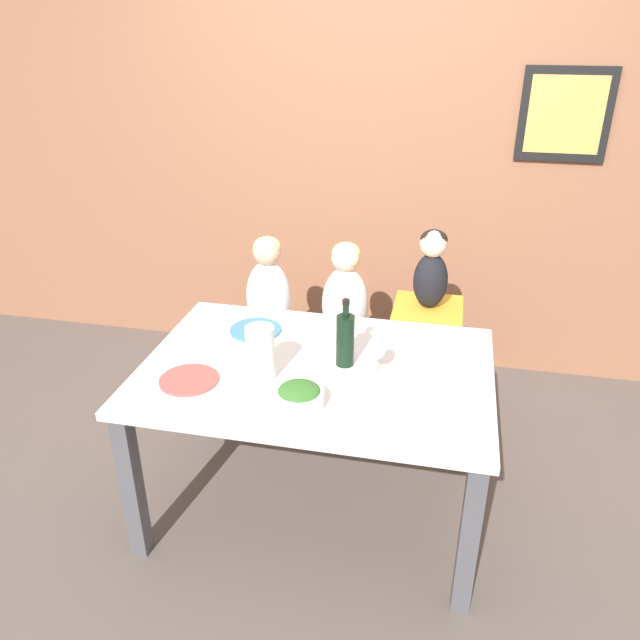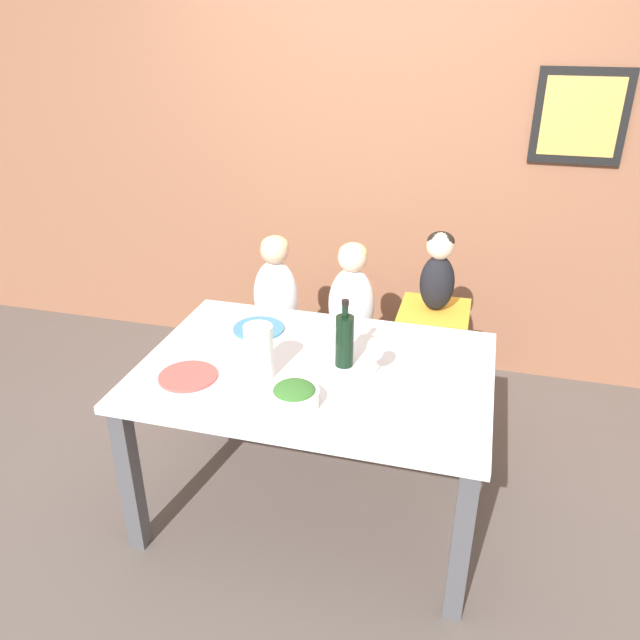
{
  "view_description": "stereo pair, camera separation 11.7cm",
  "coord_description": "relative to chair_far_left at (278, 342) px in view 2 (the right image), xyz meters",
  "views": [
    {
      "loc": [
        0.49,
        -2.18,
        2.06
      ],
      "look_at": [
        0.0,
        0.07,
        0.91
      ],
      "focal_mm": 35.0,
      "sensor_mm": 36.0,
      "label": 1
    },
    {
      "loc": [
        0.6,
        -2.15,
        2.06
      ],
      "look_at": [
        0.0,
        0.07,
        0.91
      ],
      "focal_mm": 35.0,
      "sensor_mm": 36.0,
      "label": 2
    }
  ],
  "objects": [
    {
      "name": "dining_table",
      "position": [
        0.43,
        -0.75,
        0.24
      ],
      "size": [
        1.44,
        1.0,
        0.73
      ],
      "color": "silver",
      "rests_on": "ground_plane"
    },
    {
      "name": "person_child_left",
      "position": [
        -0.0,
        0.0,
        0.34
      ],
      "size": [
        0.24,
        0.2,
        0.54
      ],
      "color": "silver",
      "rests_on": "chair_far_left"
    },
    {
      "name": "person_baby_right",
      "position": [
        0.85,
        0.0,
        0.53
      ],
      "size": [
        0.17,
        0.14,
        0.41
      ],
      "color": "black",
      "rests_on": "chair_right_highchair"
    },
    {
      "name": "wall_back",
      "position": [
        0.43,
        0.73,
        0.95
      ],
      "size": [
        10.0,
        0.09,
        2.7
      ],
      "color": "#8E5B42",
      "rests_on": "ground_plane"
    },
    {
      "name": "chair_right_highchair",
      "position": [
        0.85,
        -0.0,
        0.16
      ],
      "size": [
        0.35,
        0.36,
        0.7
      ],
      "color": "silver",
      "rests_on": "ground_plane"
    },
    {
      "name": "wine_bottle",
      "position": [
        0.54,
        -0.71,
        0.45
      ],
      "size": [
        0.08,
        0.08,
        0.3
      ],
      "color": "black",
      "rests_on": "dining_table"
    },
    {
      "name": "chair_far_left",
      "position": [
        0.0,
        0.0,
        0.0
      ],
      "size": [
        0.41,
        0.42,
        0.47
      ],
      "color": "silver",
      "rests_on": "ground_plane"
    },
    {
      "name": "paper_towel_roll",
      "position": [
        0.23,
        -0.88,
        0.45
      ],
      "size": [
        0.12,
        0.12,
        0.22
      ],
      "color": "white",
      "rests_on": "dining_table"
    },
    {
      "name": "wine_glass_near",
      "position": [
        0.68,
        -0.75,
        0.45
      ],
      "size": [
        0.07,
        0.07,
        0.17
      ],
      "color": "white",
      "rests_on": "dining_table"
    },
    {
      "name": "salad_bowl_large",
      "position": [
        0.43,
        -1.04,
        0.38
      ],
      "size": [
        0.19,
        0.19,
        0.09
      ],
      "color": "white",
      "rests_on": "dining_table"
    },
    {
      "name": "dinner_plate_front_left",
      "position": [
        -0.04,
        -0.97,
        0.34
      ],
      "size": [
        0.24,
        0.24,
        0.01
      ],
      "color": "#D14C47",
      "rests_on": "dining_table"
    },
    {
      "name": "chair_far_center",
      "position": [
        0.42,
        0.0,
        0.0
      ],
      "size": [
        0.41,
        0.42,
        0.47
      ],
      "color": "silver",
      "rests_on": "ground_plane"
    },
    {
      "name": "dinner_plate_back_left",
      "position": [
        0.09,
        -0.5,
        0.34
      ],
      "size": [
        0.24,
        0.24,
        0.01
      ],
      "color": "teal",
      "rests_on": "dining_table"
    },
    {
      "name": "person_child_center",
      "position": [
        0.42,
        0.0,
        0.34
      ],
      "size": [
        0.24,
        0.2,
        0.54
      ],
      "color": "silver",
      "rests_on": "chair_far_center"
    },
    {
      "name": "ground_plane",
      "position": [
        0.43,
        -0.75,
        -0.4
      ],
      "size": [
        14.0,
        14.0,
        0.0
      ],
      "primitive_type": "plane",
      "color": "#564C47"
    }
  ]
}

